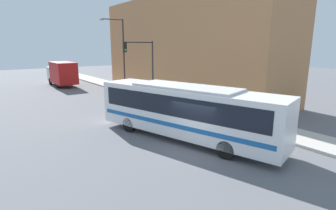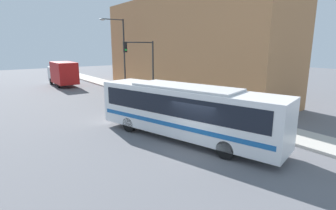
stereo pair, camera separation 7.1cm
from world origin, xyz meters
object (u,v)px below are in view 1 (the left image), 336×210
object	(u,v)px
street_lamp	(121,49)
fire_hydrant	(195,106)
parking_meter	(178,96)
city_bus	(185,109)
traffic_light_pole	(143,60)
delivery_truck	(62,73)

from	to	relation	value
street_lamp	fire_hydrant	bearing A→B (deg)	-89.52
fire_hydrant	parking_meter	xyz separation A→B (m)	(0.00, 2.19, 0.46)
parking_meter	city_bus	bearing A→B (deg)	-126.01
traffic_light_pole	street_lamp	distance (m)	6.43
traffic_light_pole	street_lamp	xyz separation A→B (m)	(0.82, 6.30, 0.96)
city_bus	delivery_truck	xyz separation A→B (m)	(0.11, 25.99, -0.06)
city_bus	delivery_truck	size ratio (longest dim) A/B	1.71
fire_hydrant	street_lamp	bearing A→B (deg)	90.48
delivery_truck	street_lamp	bearing A→B (deg)	-63.34
city_bus	parking_meter	xyz separation A→B (m)	(4.70, 6.47, -0.79)
delivery_truck	parking_meter	size ratio (longest dim) A/B	5.38
city_bus	street_lamp	world-z (taller)	street_lamp
city_bus	delivery_truck	bearing A→B (deg)	74.36
delivery_truck	city_bus	bearing A→B (deg)	-90.25
parking_meter	street_lamp	bearing A→B (deg)	90.58
delivery_truck	street_lamp	distance (m)	10.50
delivery_truck	fire_hydrant	distance (m)	22.21
fire_hydrant	traffic_light_pole	size ratio (longest dim) A/B	0.14
city_bus	traffic_light_pole	size ratio (longest dim) A/B	2.07
city_bus	fire_hydrant	world-z (taller)	city_bus
delivery_truck	parking_meter	xyz separation A→B (m)	(4.59, -19.51, -0.72)
fire_hydrant	traffic_light_pole	xyz separation A→B (m)	(-0.93, 6.47, 3.45)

